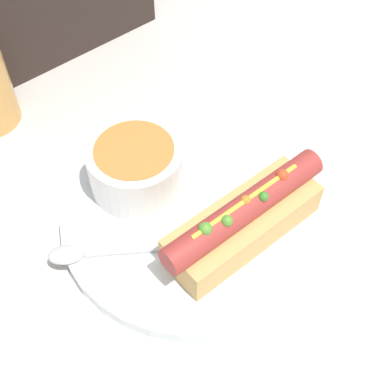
# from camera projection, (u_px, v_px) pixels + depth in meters

# --- Properties ---
(ground_plane) EXTENTS (4.00, 4.00, 0.00)m
(ground_plane) POSITION_uv_depth(u_px,v_px,m) (192.00, 220.00, 0.58)
(ground_plane) COLOR #BCB7AD
(dinner_plate) EXTENTS (0.28, 0.28, 0.02)m
(dinner_plate) POSITION_uv_depth(u_px,v_px,m) (192.00, 215.00, 0.58)
(dinner_plate) COLOR white
(dinner_plate) RESTS_ON ground_plane
(hot_dog) EXTENTS (0.19, 0.06, 0.07)m
(hot_dog) POSITION_uv_depth(u_px,v_px,m) (243.00, 220.00, 0.53)
(hot_dog) COLOR tan
(hot_dog) RESTS_ON dinner_plate
(soup_bowl) EXTENTS (0.10, 0.10, 0.06)m
(soup_bowl) POSITION_uv_depth(u_px,v_px,m) (136.00, 165.00, 0.57)
(soup_bowl) COLOR silver
(soup_bowl) RESTS_ON dinner_plate
(spoon) EXTENTS (0.15, 0.11, 0.01)m
(spoon) POSITION_uv_depth(u_px,v_px,m) (96.00, 253.00, 0.53)
(spoon) COLOR #B7B7BC
(spoon) RESTS_ON dinner_plate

